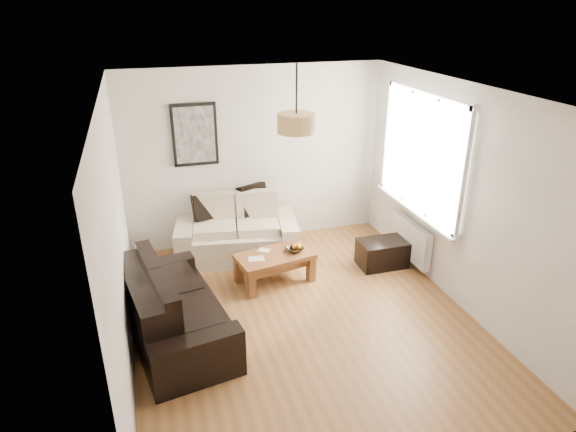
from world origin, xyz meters
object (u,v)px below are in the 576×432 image
object	(u,v)px
sofa_leather	(174,305)
coffee_table	(275,268)
loveseat_cream	(237,228)
ottoman	(382,253)

from	to	relation	value
sofa_leather	coffee_table	size ratio (longest dim) A/B	1.90
loveseat_cream	ottoman	distance (m)	2.08
ottoman	coffee_table	bearing A→B (deg)	179.54
loveseat_cream	coffee_table	world-z (taller)	loveseat_cream
sofa_leather	coffee_table	xyz separation A→B (m)	(1.34, 0.81, -0.20)
loveseat_cream	sofa_leather	size ratio (longest dim) A/B	0.92
loveseat_cream	sofa_leather	distance (m)	1.97
sofa_leather	ottoman	size ratio (longest dim) A/B	2.85
sofa_leather	loveseat_cream	bearing A→B (deg)	-40.94
ottoman	sofa_leather	bearing A→B (deg)	-164.60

